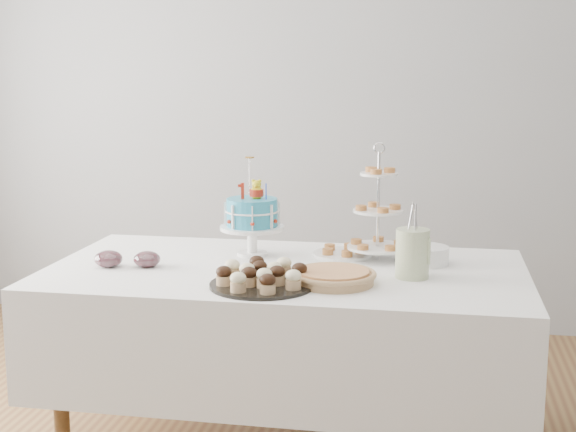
% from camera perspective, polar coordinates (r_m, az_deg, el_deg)
% --- Properties ---
extents(walls, '(5.04, 4.04, 2.70)m').
position_cam_1_polar(walls, '(2.86, -1.28, 6.18)').
color(walls, gray).
rests_on(walls, floor).
extents(table, '(1.92, 1.02, 0.77)m').
position_cam_1_polar(table, '(3.30, -0.16, -7.55)').
color(table, white).
rests_on(table, floor).
extents(birthday_cake, '(0.28, 0.28, 0.42)m').
position_cam_1_polar(birthday_cake, '(3.44, -2.56, -0.95)').
color(birthday_cake, white).
rests_on(birthday_cake, table).
extents(cupcake_tray, '(0.39, 0.39, 0.09)m').
position_cam_1_polar(cupcake_tray, '(2.96, -1.86, -4.23)').
color(cupcake_tray, black).
rests_on(cupcake_tray, table).
extents(pie, '(0.32, 0.32, 0.05)m').
position_cam_1_polar(pie, '(3.01, 3.27, -4.29)').
color(pie, tan).
rests_on(pie, table).
extents(tiered_stand, '(0.26, 0.26, 0.50)m').
position_cam_1_polar(tiered_stand, '(3.36, 6.43, 0.32)').
color(tiered_stand, silver).
rests_on(tiered_stand, table).
extents(plate_stack, '(0.19, 0.19, 0.07)m').
position_cam_1_polar(plate_stack, '(3.35, 9.78, -2.76)').
color(plate_stack, white).
rests_on(plate_stack, table).
extents(pastry_plate, '(0.26, 0.26, 0.04)m').
position_cam_1_polar(pastry_plate, '(3.46, 3.91, -2.55)').
color(pastry_plate, white).
rests_on(pastry_plate, table).
extents(jam_bowl_a, '(0.11, 0.11, 0.07)m').
position_cam_1_polar(jam_bowl_a, '(3.30, -10.00, -3.06)').
color(jam_bowl_a, silver).
rests_on(jam_bowl_a, table).
extents(jam_bowl_b, '(0.11, 0.11, 0.07)m').
position_cam_1_polar(jam_bowl_b, '(3.34, -12.65, -3.01)').
color(jam_bowl_b, silver).
rests_on(jam_bowl_b, table).
extents(utensil_pitcher, '(0.13, 0.13, 0.29)m').
position_cam_1_polar(utensil_pitcher, '(3.11, 8.85, -2.50)').
color(utensil_pitcher, beige).
rests_on(utensil_pitcher, table).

